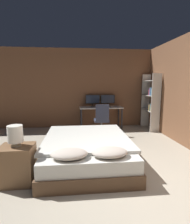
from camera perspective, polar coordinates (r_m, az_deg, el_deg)
The scene contains 12 objects.
ground_plane at distance 2.60m, azimuth 14.84°, elevation -27.15°, with size 20.00×20.00×0.00m, color #B2A893.
wall_back at distance 6.21m, azimuth 1.53°, elevation 7.66°, with size 12.00×0.06×2.70m.
bed at distance 3.50m, azimuth -2.67°, elevation -12.22°, with size 1.63×2.09×0.57m.
nightstand at distance 3.06m, azimuth -23.96°, elevation -15.37°, with size 0.50×0.42×0.60m.
bedside_lamp at distance 2.89m, azimuth -24.60°, elevation -6.59°, with size 0.22×0.22×0.32m.
desk at distance 5.92m, azimuth 1.95°, elevation 0.71°, with size 1.44×0.57×0.74m.
monitor_left at distance 6.04m, azimuth -0.77°, elevation 4.02°, with size 0.49×0.16×0.40m.
monitor_right at distance 6.11m, azimuth 4.21°, elevation 4.06°, with size 0.49×0.16×0.40m.
keyboard at distance 5.73m, azimuth 2.20°, elevation 1.50°, with size 0.37×0.13×0.02m.
computer_mouse at distance 5.78m, azimuth 4.88°, elevation 1.63°, with size 0.07×0.05×0.04m.
office_chair at distance 5.32m, azimuth 2.18°, elevation -3.43°, with size 0.52×0.52×0.92m.
bookshelf at distance 6.01m, azimuth 18.03°, elevation 3.97°, with size 0.30×0.84×1.84m.
Camera 1 is at (-0.79, -1.94, 1.53)m, focal length 28.00 mm.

